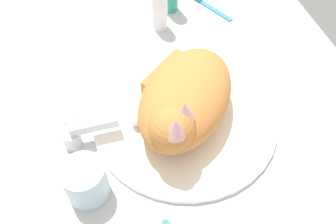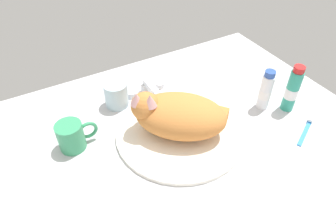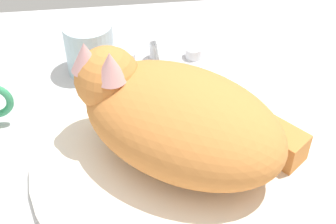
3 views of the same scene
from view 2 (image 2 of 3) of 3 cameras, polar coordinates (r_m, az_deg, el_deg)
ground_plane at (r=90.96cm, az=2.21°, el=-4.61°), size 110.00×82.50×3.00cm
sink_basin at (r=89.48cm, az=2.24°, el=-3.69°), size 37.34×37.34×1.14cm
faucet at (r=102.23cm, az=-3.81°, el=4.43°), size 13.63×11.03×5.66cm
cat at (r=85.21cm, az=1.70°, el=-0.44°), size 30.53×28.65×14.07cm
coffee_mug at (r=87.32cm, az=-17.45°, el=-4.27°), size 11.25×7.26×8.18cm
rinse_cup at (r=98.20cm, az=-9.62°, el=3.21°), size 7.43×7.43×8.13cm
toothpaste_bottle at (r=99.36cm, az=17.72°, el=3.77°), size 3.83×3.83×13.56cm
mouthwash_bottle at (r=100.75cm, az=22.14°, el=3.85°), size 3.96×3.96×15.72cm
toothbrush at (r=99.04cm, az=24.38°, el=-2.91°), size 12.24×7.19×1.60cm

